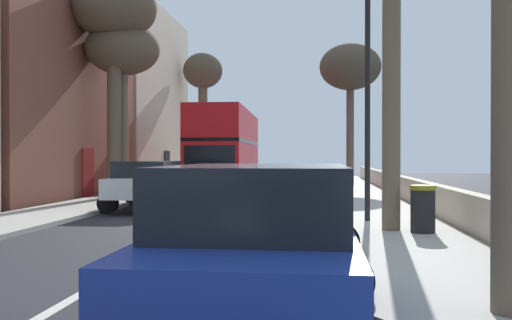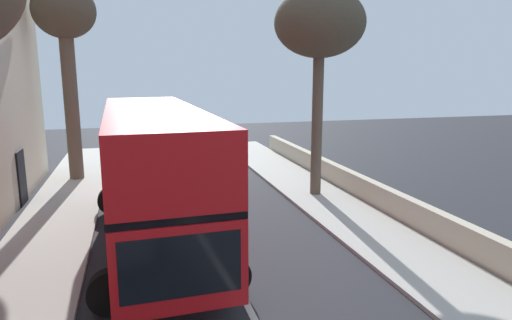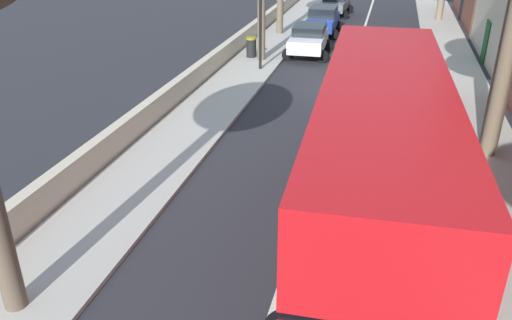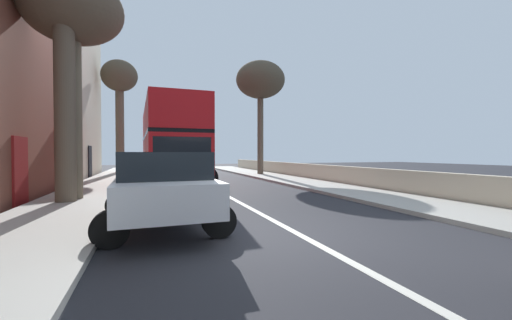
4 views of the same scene
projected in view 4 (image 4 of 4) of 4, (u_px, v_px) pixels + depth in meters
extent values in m
plane|color=#28282D|center=(303.00, 237.00, 5.98)|extent=(84.00, 84.00, 0.00)
cube|color=silver|center=(303.00, 236.00, 5.98)|extent=(0.16, 54.00, 0.01)
cube|color=#B2ADA3|center=(485.00, 217.00, 7.57)|extent=(2.60, 60.00, 0.12)
cube|color=maroon|center=(20.00, 171.00, 9.54)|extent=(0.08, 1.10, 2.10)
cube|color=beige|center=(54.00, 93.00, 20.13)|extent=(4.00, 11.52, 10.96)
cube|color=black|center=(90.00, 162.00, 20.88)|extent=(0.08, 1.10, 2.10)
cube|color=red|center=(170.00, 154.00, 16.97)|extent=(2.85, 10.65, 1.70)
cube|color=black|center=(169.00, 137.00, 16.95)|extent=(2.87, 10.55, 0.16)
cube|color=red|center=(169.00, 122.00, 16.94)|extent=(2.85, 10.65, 1.50)
cube|color=black|center=(183.00, 152.00, 12.05)|extent=(2.20, 0.13, 1.19)
cylinder|color=black|center=(207.00, 178.00, 14.09)|extent=(1.01, 0.33, 1.00)
cylinder|color=black|center=(147.00, 179.00, 13.18)|extent=(1.01, 0.33, 1.00)
cylinder|color=black|center=(184.00, 170.00, 20.81)|extent=(1.01, 0.33, 1.00)
cylinder|color=black|center=(143.00, 171.00, 19.90)|extent=(1.01, 0.33, 1.00)
cube|color=silver|center=(162.00, 190.00, 6.81)|extent=(1.94, 4.40, 0.61)
cube|color=black|center=(163.00, 165.00, 6.60)|extent=(1.74, 2.44, 0.52)
cylinder|color=black|center=(119.00, 205.00, 7.76)|extent=(0.65, 0.24, 0.64)
cylinder|color=black|center=(195.00, 201.00, 8.41)|extent=(0.65, 0.24, 0.64)
cylinder|color=black|center=(110.00, 229.00, 5.23)|extent=(0.65, 0.24, 0.64)
cylinder|color=black|center=(219.00, 221.00, 5.89)|extent=(0.65, 0.24, 0.64)
cylinder|color=brown|center=(74.00, 114.00, 10.17)|extent=(0.45, 0.45, 5.50)
ellipsoid|color=brown|center=(73.00, 9.00, 10.10)|extent=(3.07, 3.07, 2.16)
cylinder|color=brown|center=(260.00, 132.00, 22.60)|extent=(0.43, 0.43, 6.06)
ellipsoid|color=#4C4233|center=(260.00, 80.00, 22.52)|extent=(3.50, 3.50, 2.66)
cylinder|color=brown|center=(120.00, 127.00, 24.63)|extent=(0.64, 0.64, 7.02)
ellipsoid|color=#4C4233|center=(119.00, 76.00, 24.54)|extent=(2.72, 2.72, 2.44)
cylinder|color=brown|center=(65.00, 87.00, 9.50)|extent=(0.58, 0.58, 6.96)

